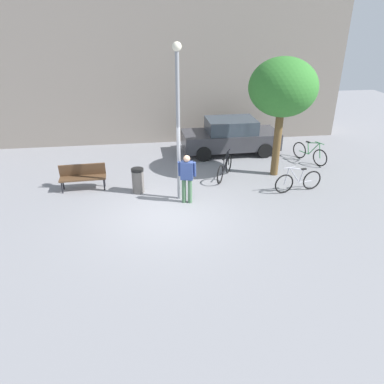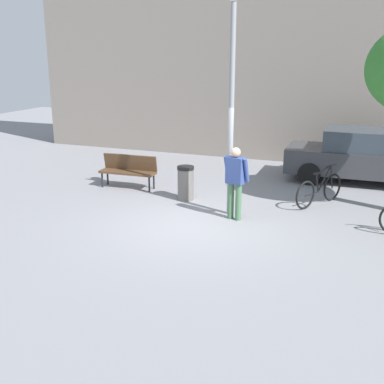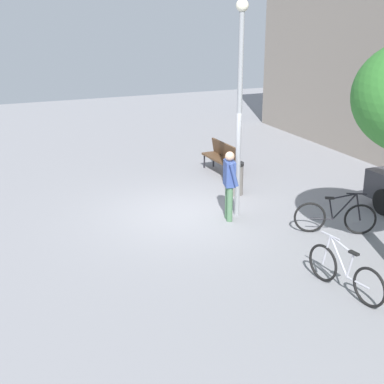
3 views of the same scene
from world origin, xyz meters
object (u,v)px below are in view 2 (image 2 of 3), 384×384
object	(u,v)px
park_bench	(129,168)
bicycle_black	(319,190)
person_by_lamppost	(235,178)
trash_bin	(186,183)
parked_car_charcoal	(361,156)
lamppost	(232,86)

from	to	relation	value
park_bench	bicycle_black	world-z (taller)	bicycle_black
person_by_lamppost	trash_bin	distance (m)	1.95
person_by_lamppost	trash_bin	size ratio (longest dim) A/B	1.88
person_by_lamppost	park_bench	bearing A→B (deg)	156.66
park_bench	parked_car_charcoal	bearing A→B (deg)	26.15
park_bench	parked_car_charcoal	distance (m)	6.71
lamppost	parked_car_charcoal	bearing A→B (deg)	56.89
lamppost	trash_bin	world-z (taller)	lamppost
lamppost	trash_bin	distance (m)	2.95
person_by_lamppost	park_bench	world-z (taller)	person_by_lamppost
person_by_lamppost	bicycle_black	distance (m)	2.53
person_by_lamppost	parked_car_charcoal	bearing A→B (deg)	60.99
bicycle_black	parked_car_charcoal	size ratio (longest dim) A/B	0.38
parked_car_charcoal	park_bench	bearing A→B (deg)	-153.85
park_bench	trash_bin	bearing A→B (deg)	-15.54
bicycle_black	trash_bin	bearing A→B (deg)	-165.79
parked_car_charcoal	lamppost	bearing A→B (deg)	-123.11
person_by_lamppost	parked_car_charcoal	xyz separation A→B (m)	(2.48, 4.48, -0.19)
bicycle_black	trash_bin	world-z (taller)	bicycle_black
trash_bin	bicycle_black	bearing A→B (deg)	14.21
person_by_lamppost	bicycle_black	size ratio (longest dim) A/B	1.04
bicycle_black	parked_car_charcoal	xyz separation A→B (m)	(0.82, 2.67, 0.39)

